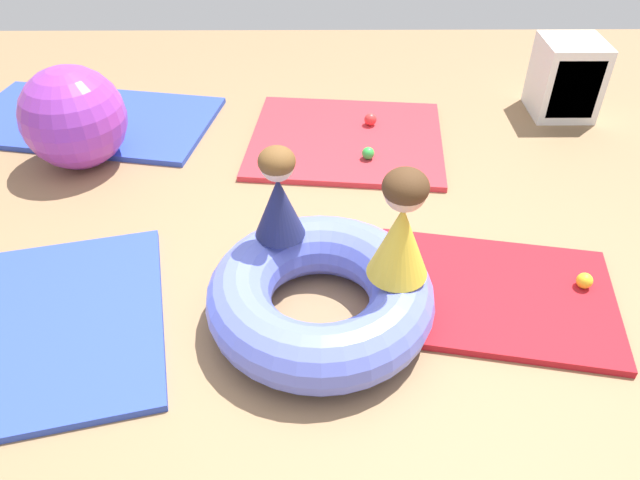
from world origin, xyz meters
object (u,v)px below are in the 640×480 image
Objects in this scene: play_ball_pink at (41,135)px; storage_cube at (567,79)px; child_in_yellow at (402,226)px; play_ball_yellow at (585,281)px; play_ball_green at (368,153)px; exercise_ball_large at (74,118)px; child_in_navy at (278,194)px; play_ball_red at (370,119)px; inflatable_cushion at (320,296)px.

storage_cube reaches higher than play_ball_pink.
child_in_yellow reaches higher than play_ball_yellow.
play_ball_green is 1.69m from storage_cube.
exercise_ball_large is 1.19× the size of storage_cube.
play_ball_red is (0.58, 1.62, -0.46)m from child_in_navy.
child_in_navy reaches higher than play_ball_red.
storage_cube is (3.43, 0.69, -0.05)m from exercise_ball_large.
play_ball_red is 0.48m from play_ball_green.
inflatable_cushion is at bearing -172.47° from play_ball_yellow.
child_in_navy is 1.83m from exercise_ball_large.
play_ball_red is 0.83× the size of play_ball_pink.
storage_cube reaches higher than inflatable_cushion.
play_ball_yellow is at bearing -24.67° from play_ball_pink.
play_ball_green is (-1.01, 1.26, 0.00)m from play_ball_yellow.
exercise_ball_large is at bearing 137.10° from inflatable_cushion.
play_ball_yellow is (0.99, 0.18, -0.49)m from child_in_yellow.
child_in_navy is 4.49× the size of play_ball_pink.
storage_cube is at bearing 9.63° from play_ball_red.
play_ball_yellow is at bearing 7.53° from inflatable_cushion.
child_in_navy is 0.72× the size of exercise_ball_large.
child_in_navy is at bearing 173.44° from child_in_yellow.
child_in_yellow is at bearing -124.79° from storage_cube.
play_ball_green is 0.12× the size of exercise_ball_large.
play_ball_green reaches higher than play_ball_yellow.
child_in_navy is at bearing 123.96° from inflatable_cushion.
child_in_yellow reaches higher than play_ball_red.
play_ball_pink is (-2.28, 1.68, -0.48)m from child_in_yellow.
play_ball_green is at bearing 128.69° from play_ball_yellow.
child_in_navy reaches higher than play_ball_yellow.
inflatable_cushion is 13.27× the size of play_ball_yellow.
inflatable_cushion is at bearing 144.38° from child_in_navy.
play_ball_pink reaches higher than play_ball_red.
child_in_yellow is 1.12m from play_ball_yellow.
child_in_yellow is at bearing -169.72° from play_ball_yellow.
play_ball_red is (0.03, 1.91, -0.49)m from child_in_yellow.
exercise_ball_large is at bearing 179.03° from play_ball_green.
play_ball_pink reaches higher than play_ball_yellow.
play_ball_red reaches higher than play_ball_yellow.
play_ball_pink is at bearing -174.32° from play_ball_red.
child_in_navy is at bearing 175.79° from play_ball_yellow.
inflatable_cushion is 2.16m from exercise_ball_large.
storage_cube is (1.50, 2.16, -0.29)m from child_in_yellow.
play_ball_green is at bearing 77.01° from inflatable_cushion.
child_in_yellow is 6.53× the size of play_ball_green.
child_in_yellow is 2.65m from storage_cube.
play_ball_yellow is at bearing 31.95° from child_in_yellow.
play_ball_green is (2.26, -0.24, -0.01)m from play_ball_pink.
play_ball_red is at bearing -170.37° from storage_cube.
storage_cube is at bearing 75.51° from play_ball_yellow.
play_ball_green is at bearing -6.16° from play_ball_pink.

